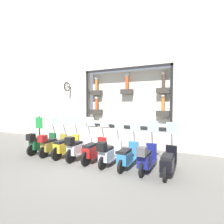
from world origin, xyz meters
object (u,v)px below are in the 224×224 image
Objects in this scene: scooter_white_5 at (79,147)px; scooter_navy_1 at (146,158)px; scooter_olive_7 at (53,144)px; shop_sign_post at (39,131)px; scooter_black_0 at (168,162)px; scooter_teal_2 at (127,156)px; scooter_silver_3 at (109,153)px; scooter_red_4 at (94,150)px; scooter_green_8 at (41,143)px; scooter_yellow_6 at (66,146)px.

scooter_navy_1 is at bearing -90.33° from scooter_white_5.
shop_sign_post is at bearing 71.52° from scooter_olive_7.
scooter_navy_1 reaches higher than scooter_black_0.
scooter_olive_7 is at bearing 90.51° from scooter_white_5.
scooter_teal_2 is at bearing -94.52° from shop_sign_post.
scooter_red_4 is at bearing 84.12° from scooter_silver_3.
shop_sign_post is at bearing 83.87° from scooter_silver_3.
scooter_teal_2 is 0.99× the size of scooter_green_8.
shop_sign_post is (0.44, 1.31, 0.42)m from scooter_olive_7.
scooter_silver_3 is at bearing 95.01° from scooter_teal_2.
scooter_teal_2 is 4.85m from shop_sign_post.
scooter_silver_3 is 2.80m from scooter_olive_7.
scooter_yellow_6 reaches higher than scooter_navy_1.
scooter_yellow_6 reaches higher than scooter_white_5.
scooter_white_5 is 2.77m from shop_sign_post.
scooter_silver_3 is at bearing -96.13° from shop_sign_post.
shop_sign_post reaches higher than scooter_olive_7.
scooter_yellow_6 is (0.06, 0.70, -0.04)m from scooter_white_5.
scooter_black_0 is at bearing -84.83° from scooter_navy_1.
scooter_olive_7 is (0.00, 2.80, 0.01)m from scooter_silver_3.
scooter_yellow_6 is 1.40m from scooter_green_8.
scooter_teal_2 is 2.10m from scooter_white_5.
shop_sign_post is at bearing 79.64° from scooter_yellow_6.
scooter_black_0 is 1.00× the size of scooter_silver_3.
scooter_green_8 is (-0.06, 4.20, 0.06)m from scooter_teal_2.
scooter_silver_3 reaches higher than scooter_teal_2.
scooter_yellow_6 is (0.07, 2.10, -0.01)m from scooter_silver_3.
scooter_red_4 is (0.01, 2.80, 0.03)m from scooter_black_0.
scooter_yellow_6 is at bearing -100.36° from shop_sign_post.
scooter_black_0 is 1.09× the size of shop_sign_post.
scooter_teal_2 is at bearing -89.07° from scooter_olive_7.
scooter_teal_2 is 0.71m from scooter_silver_3.
scooter_navy_1 is at bearing -94.57° from shop_sign_post.
scooter_black_0 is 6.24m from shop_sign_post.
scooter_yellow_6 is 1.10× the size of shop_sign_post.
scooter_red_4 is at bearing 88.05° from scooter_navy_1.
scooter_navy_1 is 1.00× the size of scooter_teal_2.
scooter_black_0 is at bearing -89.39° from scooter_green_8.
scooter_white_5 is (-0.04, 2.10, 0.08)m from scooter_teal_2.
scooter_silver_3 is at bearing -95.88° from scooter_red_4.
scooter_red_4 is 1.40m from scooter_yellow_6.
scooter_navy_1 is 0.99× the size of scooter_yellow_6.
scooter_white_5 is (-0.05, 3.50, 0.08)m from scooter_black_0.
scooter_white_5 is 0.70m from scooter_yellow_6.
scooter_olive_7 is at bearing 91.85° from scooter_red_4.
scooter_black_0 reaches higher than scooter_olive_7.
scooter_silver_3 reaches higher than scooter_black_0.
scooter_olive_7 is 1.09× the size of shop_sign_post.
scooter_olive_7 is at bearing -89.97° from scooter_green_8.
scooter_white_5 is at bearing -89.65° from scooter_green_8.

